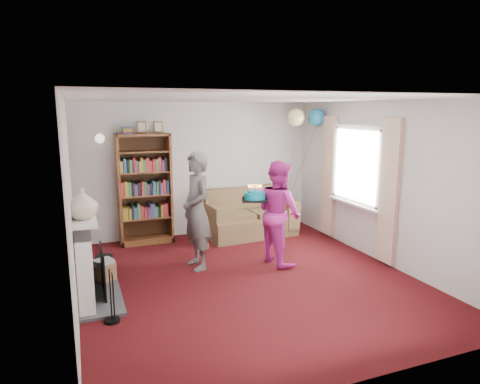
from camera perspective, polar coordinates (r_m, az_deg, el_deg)
name	(u,v)px	position (r m, az deg, el deg)	size (l,w,h in m)	color
ground	(248,279)	(6.18, 1.04, -11.57)	(5.00, 5.00, 0.00)	black
wall_back	(198,169)	(8.16, -5.64, 3.05)	(4.50, 0.02, 2.50)	silver
wall_left	(70,206)	(5.39, -21.74, -1.78)	(0.02, 5.00, 2.50)	silver
wall_right	(383,183)	(6.98, 18.52, 1.19)	(0.02, 5.00, 2.50)	silver
ceiling	(248,99)	(5.71, 1.13, 12.35)	(4.50, 5.00, 0.01)	white
fireplace	(89,259)	(5.77, -19.49, -8.43)	(0.55, 1.80, 1.12)	#3F3F42
window_bay	(356,180)	(7.42, 15.23, 1.56)	(0.14, 2.02, 2.20)	white
wall_sconce	(100,138)	(7.67, -18.20, 6.79)	(0.16, 0.23, 0.16)	gold
bookcase	(144,190)	(7.79, -12.64, 0.27)	(0.93, 0.42, 2.16)	#472B14
sofa	(248,217)	(8.20, 1.13, -3.40)	(1.66, 0.88, 0.88)	brown
wicker_basket	(104,272)	(6.34, -17.71, -10.08)	(0.35, 0.35, 0.32)	#A2784C
person_striped	(197,211)	(6.39, -5.79, -2.52)	(0.64, 0.42, 1.77)	black
person_magenta	(279,212)	(6.62, 5.18, -2.73)	(0.78, 0.61, 1.61)	#C32790
birthday_cake	(255,196)	(6.33, 1.97, -0.50)	(0.37, 0.37, 0.22)	black
balloons	(306,117)	(8.15, 8.83, 9.81)	(0.76, 0.32, 1.72)	#3F3F3F
mantel_vase	(83,203)	(5.23, -20.25, -1.44)	(0.34, 0.34, 0.36)	beige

